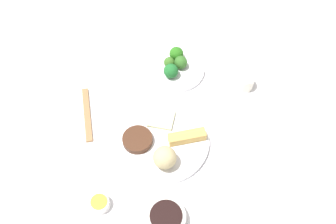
% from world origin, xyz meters
% --- Properties ---
extents(tabletop, '(2.20, 2.20, 0.02)m').
position_xyz_m(tabletop, '(0.00, 0.00, 0.01)').
color(tabletop, white).
rests_on(tabletop, ground).
extents(main_plate, '(0.29, 0.29, 0.02)m').
position_xyz_m(main_plate, '(-0.00, 0.02, 0.03)').
color(main_plate, white).
rests_on(main_plate, tabletop).
extents(rice_scoop, '(0.07, 0.07, 0.07)m').
position_xyz_m(rice_scoop, '(-0.08, 0.00, 0.07)').
color(rice_scoop, tan).
rests_on(rice_scoop, main_plate).
extents(spring_roll, '(0.07, 0.12, 0.03)m').
position_xyz_m(spring_roll, '(0.01, -0.05, 0.05)').
color(spring_roll, gold).
rests_on(spring_roll, main_plate).
extents(crab_rangoon_wonton, '(0.08, 0.08, 0.01)m').
position_xyz_m(crab_rangoon_wonton, '(0.07, 0.03, 0.04)').
color(crab_rangoon_wonton, beige).
rests_on(crab_rangoon_wonton, main_plate).
extents(stir_fry_heap, '(0.09, 0.09, 0.02)m').
position_xyz_m(stir_fry_heap, '(-0.02, 0.09, 0.05)').
color(stir_fry_heap, '#462718').
rests_on(stir_fry_heap, main_plate).
extents(broccoli_plate, '(0.20, 0.20, 0.01)m').
position_xyz_m(broccoli_plate, '(0.29, 0.02, 0.03)').
color(broccoli_plate, white).
rests_on(broccoli_plate, tabletop).
extents(broccoli_floret_0, '(0.05, 0.05, 0.05)m').
position_xyz_m(broccoli_floret_0, '(0.30, -0.00, 0.06)').
color(broccoli_floret_0, '#336A27').
rests_on(broccoli_floret_0, broccoli_plate).
extents(broccoli_floret_1, '(0.05, 0.05, 0.05)m').
position_xyz_m(broccoli_floret_1, '(0.25, 0.03, 0.06)').
color(broccoli_floret_1, '#1F692B').
rests_on(broccoli_floret_1, broccoli_plate).
extents(broccoli_floret_2, '(0.04, 0.04, 0.04)m').
position_xyz_m(broccoli_floret_2, '(0.30, 0.04, 0.05)').
color(broccoli_floret_2, '#3B6D25').
rests_on(broccoli_floret_2, broccoli_plate).
extents(broccoli_floret_3, '(0.05, 0.05, 0.05)m').
position_xyz_m(broccoli_floret_3, '(0.33, 0.02, 0.06)').
color(broccoli_floret_3, '#2A711B').
rests_on(broccoli_floret_3, broccoli_plate).
extents(soy_sauce_bowl, '(0.11, 0.11, 0.04)m').
position_xyz_m(soy_sauce_bowl, '(-0.24, -0.03, 0.04)').
color(soy_sauce_bowl, white).
rests_on(soy_sauce_bowl, tabletop).
extents(soy_sauce_bowl_liquid, '(0.09, 0.09, 0.00)m').
position_xyz_m(soy_sauce_bowl_liquid, '(-0.24, -0.03, 0.06)').
color(soy_sauce_bowl_liquid, black).
rests_on(soy_sauce_bowl_liquid, soy_sauce_bowl).
extents(sauce_ramekin_hot_mustard, '(0.06, 0.06, 0.03)m').
position_xyz_m(sauce_ramekin_hot_mustard, '(-0.23, 0.16, 0.03)').
color(sauce_ramekin_hot_mustard, white).
rests_on(sauce_ramekin_hot_mustard, tabletop).
extents(sauce_ramekin_hot_mustard_liquid, '(0.05, 0.05, 0.00)m').
position_xyz_m(sauce_ramekin_hot_mustard_liquid, '(-0.23, 0.16, 0.05)').
color(sauce_ramekin_hot_mustard_liquid, yellow).
rests_on(sauce_ramekin_hot_mustard_liquid, sauce_ramekin_hot_mustard).
extents(teacup, '(0.06, 0.06, 0.05)m').
position_xyz_m(teacup, '(0.25, -0.22, 0.04)').
color(teacup, white).
rests_on(teacup, tabletop).
extents(chopsticks_pair, '(0.20, 0.09, 0.01)m').
position_xyz_m(chopsticks_pair, '(0.06, 0.28, 0.02)').
color(chopsticks_pair, '#9F7146').
rests_on(chopsticks_pair, tabletop).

